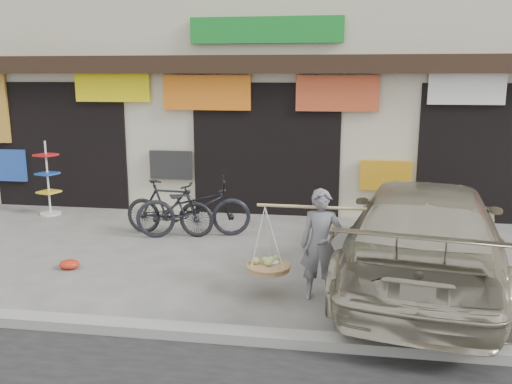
# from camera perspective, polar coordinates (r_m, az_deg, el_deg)

# --- Properties ---
(ground) EXTENTS (70.00, 70.00, 0.00)m
(ground) POSITION_cam_1_polar(r_m,az_deg,el_deg) (8.05, -2.36, -8.56)
(ground) COLOR slate
(ground) RESTS_ON ground
(kerb) EXTENTS (70.00, 0.25, 0.12)m
(kerb) POSITION_cam_1_polar(r_m,az_deg,el_deg) (6.24, -6.00, -14.48)
(kerb) COLOR gray
(kerb) RESTS_ON ground
(shophouse_block) EXTENTS (14.00, 6.32, 7.00)m
(shophouse_block) POSITION_cam_1_polar(r_m,az_deg,el_deg) (13.88, 2.76, 14.71)
(shophouse_block) COLOR beige
(shophouse_block) RESTS_ON ground
(street_vendor) EXTENTS (1.91, 0.58, 1.45)m
(street_vendor) POSITION_cam_1_polar(r_m,az_deg,el_deg) (7.02, 6.83, -6.08)
(street_vendor) COLOR slate
(street_vendor) RESTS_ON ground
(bike_1) EXTENTS (1.73, 0.66, 1.01)m
(bike_1) POSITION_cam_1_polar(r_m,az_deg,el_deg) (9.87, -9.11, -1.67)
(bike_1) COLOR black
(bike_1) RESTS_ON ground
(bike_2) EXTENTS (2.15, 1.20, 1.07)m
(bike_2) POSITION_cam_1_polar(r_m,az_deg,el_deg) (9.73, -6.59, -1.63)
(bike_2) COLOR black
(bike_2) RESTS_ON ground
(suv) EXTENTS (2.86, 5.29, 1.46)m
(suv) POSITION_cam_1_polar(r_m,az_deg,el_deg) (7.78, 17.29, -4.21)
(suv) COLOR #B3A990
(suv) RESTS_ON ground
(display_rack) EXTENTS (0.46, 0.46, 1.54)m
(display_rack) POSITION_cam_1_polar(r_m,az_deg,el_deg) (11.95, -21.02, 0.66)
(display_rack) COLOR silver
(display_rack) RESTS_ON ground
(red_bag) EXTENTS (0.31, 0.25, 0.14)m
(red_bag) POSITION_cam_1_polar(r_m,az_deg,el_deg) (8.66, -19.05, -7.21)
(red_bag) COLOR red
(red_bag) RESTS_ON ground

